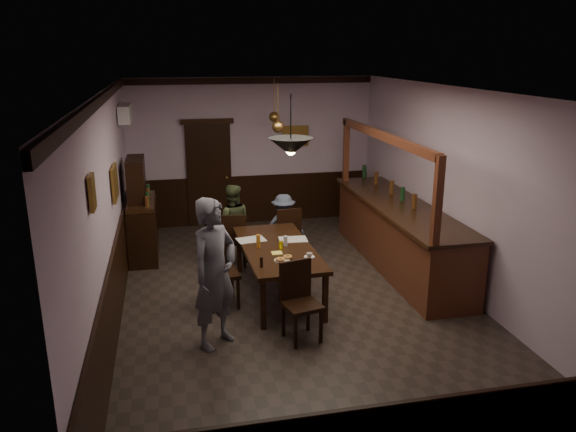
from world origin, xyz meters
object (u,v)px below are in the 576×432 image
object	(u,v)px
bar_counter	(399,233)
coffee_cup	(309,256)
chair_near	(299,297)
sideboard	(142,218)
chair_side	(215,269)
pendant_brass_mid	(278,127)
chair_far_left	(234,238)
chair_far_right	(287,232)
soda_can	(281,245)
person_standing	(215,273)
person_seated_right	(283,226)
dining_table	(278,251)
pendant_iron	(291,147)
person_seated_left	(232,223)
pendant_brass_far	(274,117)

from	to	relation	value
bar_counter	coffee_cup	bearing A→B (deg)	-145.62
chair_near	sideboard	world-z (taller)	sideboard
chair_side	pendant_brass_mid	bearing A→B (deg)	-42.85
chair_far_left	pendant_brass_mid	size ratio (longest dim) A/B	1.14
chair_far_right	pendant_brass_mid	size ratio (longest dim) A/B	1.20
soda_can	bar_counter	world-z (taller)	bar_counter
person_standing	person_seated_right	world-z (taller)	person_standing
dining_table	coffee_cup	distance (m)	0.67
chair_near	person_standing	size ratio (longest dim) A/B	0.53
coffee_cup	sideboard	world-z (taller)	sideboard
chair_far_right	sideboard	xyz separation A→B (m)	(-2.42, 0.79, 0.17)
pendant_iron	chair_side	bearing A→B (deg)	149.04
person_seated_left	sideboard	distance (m)	1.60
sideboard	pendant_brass_far	bearing A→B (deg)	17.41
coffee_cup	soda_can	world-z (taller)	soda_can
dining_table	person_standing	world-z (taller)	person_standing
chair_far_left	person_seated_right	xyz separation A→B (m)	(0.90, 0.30, 0.06)
dining_table	sideboard	world-z (taller)	sideboard
chair_far_left	person_standing	size ratio (longest dim) A/B	0.49
chair_near	bar_counter	xyz separation A→B (m)	(2.19, 2.03, 0.03)
chair_side	pendant_brass_far	xyz separation A→B (m)	(1.44, 3.09, 1.72)
bar_counter	pendant_brass_far	world-z (taller)	pendant_brass_far
dining_table	chair_side	world-z (taller)	chair_side
chair_far_right	chair_near	distance (m)	2.63
soda_can	sideboard	size ratio (longest dim) A/B	0.07
person_seated_right	person_standing	bearing A→B (deg)	72.16
dining_table	soda_can	xyz separation A→B (m)	(0.03, -0.11, 0.12)
bar_counter	person_seated_left	bearing A→B (deg)	162.77
chair_far_right	pendant_brass_far	xyz separation A→B (m)	(0.09, 1.58, 1.76)
soda_can	pendant_iron	world-z (taller)	pendant_iron
bar_counter	soda_can	bearing A→B (deg)	-159.52
person_standing	person_seated_left	distance (m)	2.88
bar_counter	chair_near	bearing A→B (deg)	-137.24
dining_table	sideboard	bearing A→B (deg)	134.02
soda_can	pendant_brass_mid	xyz separation A→B (m)	(0.28, 1.60, 1.49)
chair_far_right	person_seated_left	size ratio (longest dim) A/B	0.72
person_standing	pendant_brass_far	world-z (taller)	pendant_brass_far
person_seated_left	sideboard	size ratio (longest dim) A/B	0.77
chair_far_left	pendant_iron	world-z (taller)	pendant_iron
sideboard	chair_near	bearing A→B (deg)	-59.29
bar_counter	pendant_brass_mid	size ratio (longest dim) A/B	5.00
chair_side	pendant_brass_mid	world-z (taller)	pendant_brass_mid
chair_side	person_standing	bearing A→B (deg)	168.04
person_seated_right	bar_counter	bearing A→B (deg)	163.49
chair_far_left	chair_far_right	distance (m)	0.91
chair_near	bar_counter	bearing A→B (deg)	29.60
dining_table	chair_side	distance (m)	0.97
coffee_cup	soda_can	xyz separation A→B (m)	(-0.30, 0.47, 0.01)
chair_near	sideboard	xyz separation A→B (m)	(-2.01, 3.39, 0.16)
soda_can	pendant_brass_far	size ratio (longest dim) A/B	0.15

